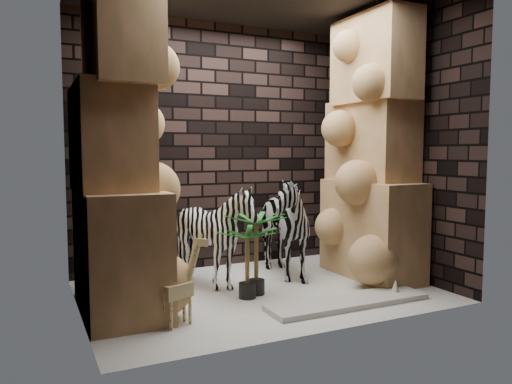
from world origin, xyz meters
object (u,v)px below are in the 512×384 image
surfboard (348,302)px  palm_front (256,254)px  zebra_right (276,217)px  giraffe_toy (177,281)px  zebra_left (215,241)px  palm_back (247,263)px

surfboard → palm_front: bearing=133.8°
zebra_right → surfboard: (0.12, -1.23, -0.66)m
giraffe_toy → surfboard: bearing=-26.2°
zebra_left → palm_front: (0.29, -0.40, -0.09)m
zebra_left → palm_back: size_ratio=1.57×
palm_back → giraffe_toy: bearing=-151.2°
giraffe_toy → palm_back: giraffe_toy is taller
palm_front → palm_back: bearing=-150.5°
palm_front → palm_back: (-0.13, -0.08, -0.06)m
zebra_right → palm_back: bearing=-131.4°
surfboard → zebra_left: bearing=131.2°
palm_front → zebra_left: bearing=126.1°
giraffe_toy → surfboard: size_ratio=0.47×
zebra_left → palm_back: 0.52m
zebra_left → giraffe_toy: 1.16m
giraffe_toy → zebra_right: bearing=15.0°
palm_front → surfboard: palm_front is taller
zebra_left → palm_front: size_ratio=1.33×
palm_back → zebra_left: bearing=108.2°
palm_back → surfboard: size_ratio=0.43×
zebra_left → palm_front: zebra_left is taller
zebra_right → palm_front: (-0.52, -0.56, -0.27)m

